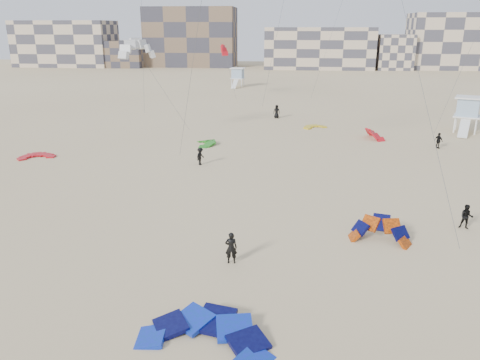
# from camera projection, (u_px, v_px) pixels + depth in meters

# --- Properties ---
(ground) EXTENTS (320.00, 320.00, 0.00)m
(ground) POSITION_uv_depth(u_px,v_px,m) (234.00, 296.00, 21.65)
(ground) COLOR #D2BB8D
(ground) RESTS_ON ground
(kite_ground_blue) EXTENTS (6.02, 6.22, 2.00)m
(kite_ground_blue) POSITION_uv_depth(u_px,v_px,m) (206.00, 341.00, 18.51)
(kite_ground_blue) COLOR #121CC7
(kite_ground_blue) RESTS_ON ground
(kite_ground_orange) EXTENTS (4.01, 4.01, 3.38)m
(kite_ground_orange) POSITION_uv_depth(u_px,v_px,m) (379.00, 241.00, 27.24)
(kite_ground_orange) COLOR #FF5907
(kite_ground_orange) RESTS_ON ground
(kite_ground_red) EXTENTS (4.11, 4.20, 0.72)m
(kite_ground_red) POSITION_uv_depth(u_px,v_px,m) (37.00, 158.00, 44.71)
(kite_ground_red) COLOR red
(kite_ground_red) RESTS_ON ground
(kite_ground_green) EXTENTS (3.82, 3.66, 1.40)m
(kite_ground_green) POSITION_uv_depth(u_px,v_px,m) (205.00, 144.00, 49.75)
(kite_ground_green) COLOR #1D801C
(kite_ground_green) RESTS_ON ground
(kite_ground_red_far) EXTENTS (3.69, 3.58, 3.15)m
(kite_ground_red_far) POSITION_uv_depth(u_px,v_px,m) (374.00, 138.00, 52.44)
(kite_ground_red_far) COLOR red
(kite_ground_red_far) RESTS_ON ground
(kite_ground_yellow) EXTENTS (3.79, 3.84, 0.53)m
(kite_ground_yellow) POSITION_uv_depth(u_px,v_px,m) (314.00, 128.00, 58.07)
(kite_ground_yellow) COLOR gold
(kite_ground_yellow) RESTS_ON ground
(kitesurfer_main) EXTENTS (0.68, 0.48, 1.74)m
(kitesurfer_main) POSITION_uv_depth(u_px,v_px,m) (231.00, 248.00, 24.42)
(kitesurfer_main) COLOR black
(kitesurfer_main) RESTS_ON ground
(kitesurfer_b) EXTENTS (0.90, 0.80, 1.56)m
(kitesurfer_b) POSITION_uv_depth(u_px,v_px,m) (466.00, 217.00, 28.64)
(kitesurfer_b) COLOR black
(kitesurfer_b) RESTS_ON ground
(kitesurfer_c) EXTENTS (0.91, 1.17, 1.59)m
(kitesurfer_c) POSITION_uv_depth(u_px,v_px,m) (200.00, 156.00, 42.13)
(kitesurfer_c) COLOR black
(kitesurfer_c) RESTS_ON ground
(kitesurfer_d) EXTENTS (0.86, 1.01, 1.62)m
(kitesurfer_d) POSITION_uv_depth(u_px,v_px,m) (439.00, 141.00, 47.88)
(kitesurfer_d) COLOR black
(kitesurfer_d) RESTS_ON ground
(kitesurfer_e) EXTENTS (0.94, 0.66, 1.82)m
(kitesurfer_e) POSITION_uv_depth(u_px,v_px,m) (277.00, 112.00, 63.96)
(kitesurfer_e) COLOR black
(kitesurfer_e) RESTS_ON ground
(kite_fly_grey) EXTENTS (7.88, 5.49, 10.03)m
(kite_fly_grey) POSITION_uv_depth(u_px,v_px,m) (137.00, 51.00, 49.05)
(kite_fly_grey) COLOR white
(kite_fly_grey) RESTS_ON ground
(kite_fly_red) EXTENTS (5.19, 10.93, 8.39)m
(kite_fly_red) POSITION_uv_depth(u_px,v_px,m) (224.00, 51.00, 80.72)
(kite_fly_red) COLOR red
(kite_fly_red) RESTS_ON ground
(lifeguard_tower_near) EXTENTS (3.85, 6.21, 4.18)m
(lifeguard_tower_near) POSITION_uv_depth(u_px,v_px,m) (467.00, 115.00, 55.05)
(lifeguard_tower_near) COLOR white
(lifeguard_tower_near) RESTS_ON ground
(lifeguard_tower_far) EXTENTS (3.14, 5.57, 3.93)m
(lifeguard_tower_far) POSITION_uv_depth(u_px,v_px,m) (238.00, 77.00, 97.60)
(lifeguard_tower_far) COLOR white
(lifeguard_tower_far) RESTS_ON ground
(condo_west_a) EXTENTS (30.00, 15.00, 14.00)m
(condo_west_a) POSITION_uv_depth(u_px,v_px,m) (66.00, 44.00, 149.58)
(condo_west_a) COLOR beige
(condo_west_a) RESTS_ON ground
(condo_west_b) EXTENTS (28.00, 14.00, 18.00)m
(condo_west_b) POSITION_uv_depth(u_px,v_px,m) (191.00, 37.00, 148.61)
(condo_west_b) COLOR brown
(condo_west_b) RESTS_ON ground
(condo_mid) EXTENTS (32.00, 16.00, 12.00)m
(condo_mid) POSITION_uv_depth(u_px,v_px,m) (318.00, 48.00, 141.63)
(condo_mid) COLOR beige
(condo_mid) RESTS_ON ground
(condo_east) EXTENTS (26.00, 14.00, 16.00)m
(condo_east) POSITION_uv_depth(u_px,v_px,m) (454.00, 41.00, 138.77)
(condo_east) COLOR beige
(condo_east) RESTS_ON ground
(condo_fill_left) EXTENTS (12.00, 10.00, 8.00)m
(condo_fill_left) POSITION_uv_depth(u_px,v_px,m) (125.00, 54.00, 146.56)
(condo_fill_left) COLOR brown
(condo_fill_left) RESTS_ON ground
(condo_fill_right) EXTENTS (10.00, 10.00, 10.00)m
(condo_fill_right) POSITION_uv_depth(u_px,v_px,m) (394.00, 52.00, 137.78)
(condo_fill_right) COLOR beige
(condo_fill_right) RESTS_ON ground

